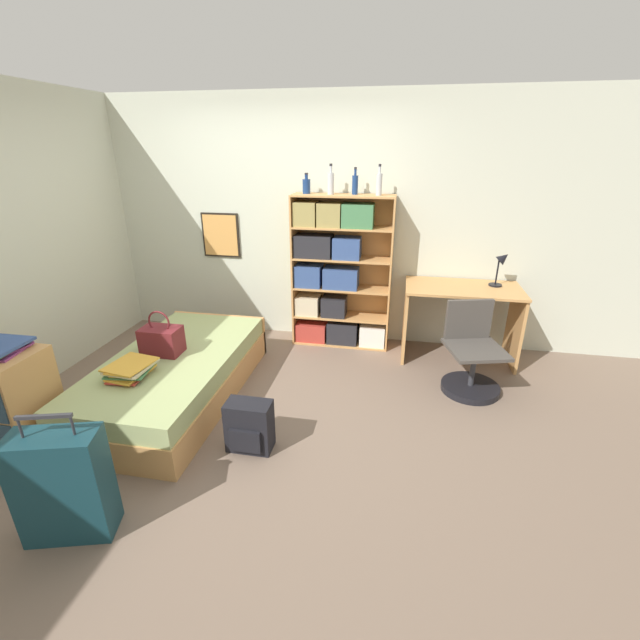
{
  "coord_description": "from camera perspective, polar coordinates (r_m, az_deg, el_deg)",
  "views": [
    {
      "loc": [
        1.2,
        -2.99,
        2.07
      ],
      "look_at": [
        0.59,
        0.2,
        0.75
      ],
      "focal_mm": 24.0,
      "sensor_mm": 36.0,
      "label": 1
    }
  ],
  "objects": [
    {
      "name": "handbag",
      "position": [
        3.91,
        -20.36,
        -2.51
      ],
      "size": [
        0.33,
        0.22,
        0.39
      ],
      "color": "maroon",
      "rests_on": "bed"
    },
    {
      "name": "bottle_clear",
      "position": [
        4.47,
        4.7,
        17.62
      ],
      "size": [
        0.06,
        0.06,
        0.26
      ],
      "color": "navy",
      "rests_on": "bookcase"
    },
    {
      "name": "bottle_green",
      "position": [
        4.54,
        -1.82,
        17.47
      ],
      "size": [
        0.08,
        0.08,
        0.2
      ],
      "color": "navy",
      "rests_on": "bookcase"
    },
    {
      "name": "dresser",
      "position": [
        3.82,
        -36.14,
        -8.89
      ],
      "size": [
        0.51,
        0.48,
        0.75
      ],
      "color": "tan",
      "rests_on": "ground_plane"
    },
    {
      "name": "bookcase",
      "position": [
        4.62,
        1.93,
        5.96
      ],
      "size": [
        1.05,
        0.32,
        1.63
      ],
      "color": "tan",
      "rests_on": "ground_plane"
    },
    {
      "name": "bottle_brown",
      "position": [
        4.47,
        1.44,
        17.84
      ],
      "size": [
        0.07,
        0.07,
        0.29
      ],
      "color": "#B7BCC1",
      "rests_on": "bookcase"
    },
    {
      "name": "wall_back",
      "position": [
        4.82,
        -3.87,
        12.87
      ],
      "size": [
        10.0,
        0.09,
        2.6
      ],
      "color": "beige",
      "rests_on": "ground_plane"
    },
    {
      "name": "ground_plane",
      "position": [
        3.83,
        -9.41,
        -10.92
      ],
      "size": [
        14.0,
        14.0,
        0.0
      ],
      "primitive_type": "plane",
      "color": "#756051"
    },
    {
      "name": "suitcase",
      "position": [
        2.9,
        -31.01,
        -18.4
      ],
      "size": [
        0.51,
        0.34,
        0.8
      ],
      "color": "#143842",
      "rests_on": "ground_plane"
    },
    {
      "name": "bottle_blue",
      "position": [
        4.39,
        7.88,
        17.58
      ],
      "size": [
        0.06,
        0.06,
        0.29
      ],
      "color": "#B7BCC1",
      "rests_on": "bookcase"
    },
    {
      "name": "desk_chair",
      "position": [
        4.12,
        19.49,
        -5.61
      ],
      "size": [
        0.58,
        0.58,
        0.8
      ],
      "color": "black",
      "rests_on": "ground_plane"
    },
    {
      "name": "wall_left",
      "position": [
        4.47,
        -36.15,
        7.98
      ],
      "size": [
        0.06,
        10.0,
        2.6
      ],
      "color": "beige",
      "rests_on": "ground_plane"
    },
    {
      "name": "desk_lamp",
      "position": [
        4.58,
        23.09,
        6.99
      ],
      "size": [
        0.18,
        0.13,
        0.36
      ],
      "color": "black",
      "rests_on": "desk"
    },
    {
      "name": "backpack",
      "position": [
        3.24,
        -9.41,
        -13.82
      ],
      "size": [
        0.33,
        0.22,
        0.38
      ],
      "color": "black",
      "rests_on": "ground_plane"
    },
    {
      "name": "desk",
      "position": [
        4.56,
        18.22,
        1.26
      ],
      "size": [
        1.13,
        0.62,
        0.78
      ],
      "color": "tan",
      "rests_on": "ground_plane"
    },
    {
      "name": "bed",
      "position": [
        4.01,
        -18.52,
        -6.96
      ],
      "size": [
        1.01,
        1.98,
        0.41
      ],
      "color": "tan",
      "rests_on": "ground_plane"
    },
    {
      "name": "book_stack_on_bed",
      "position": [
        3.65,
        -23.96,
        -6.07
      ],
      "size": [
        0.35,
        0.38,
        0.11
      ],
      "color": "gold",
      "rests_on": "bed"
    }
  ]
}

